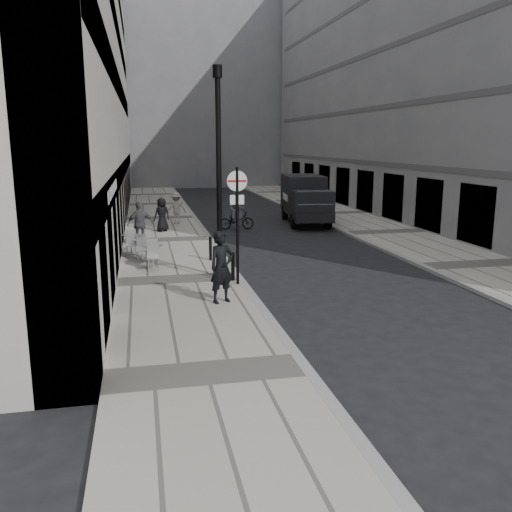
{
  "coord_description": "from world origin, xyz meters",
  "views": [
    {
      "loc": [
        -3.12,
        -7.28,
        4.58
      ],
      "look_at": [
        0.01,
        7.48,
        1.4
      ],
      "focal_mm": 38.0,
      "sensor_mm": 36.0,
      "label": 1
    }
  ],
  "objects_px": {
    "cyclist": "(236,215)",
    "walking_man": "(222,267)",
    "panel_van": "(305,197)",
    "sign_post": "(237,210)",
    "lamppost": "(219,163)"
  },
  "relations": [
    {
      "from": "sign_post",
      "to": "panel_van",
      "type": "distance_m",
      "value": 14.48
    },
    {
      "from": "cyclist",
      "to": "walking_man",
      "type": "bearing_deg",
      "value": -101.15
    },
    {
      "from": "walking_man",
      "to": "panel_van",
      "type": "bearing_deg",
      "value": 40.73
    },
    {
      "from": "sign_post",
      "to": "panel_van",
      "type": "relative_size",
      "value": 0.62
    },
    {
      "from": "walking_man",
      "to": "lamppost",
      "type": "bearing_deg",
      "value": 58.54
    },
    {
      "from": "sign_post",
      "to": "lamppost",
      "type": "bearing_deg",
      "value": 109.28
    },
    {
      "from": "panel_van",
      "to": "cyclist",
      "type": "height_order",
      "value": "panel_van"
    },
    {
      "from": "lamppost",
      "to": "sign_post",
      "type": "bearing_deg",
      "value": -70.78
    },
    {
      "from": "cyclist",
      "to": "panel_van",
      "type": "bearing_deg",
      "value": 18.54
    },
    {
      "from": "lamppost",
      "to": "panel_van",
      "type": "distance_m",
      "value": 13.82
    },
    {
      "from": "sign_post",
      "to": "lamppost",
      "type": "distance_m",
      "value": 1.88
    },
    {
      "from": "sign_post",
      "to": "cyclist",
      "type": "distance_m",
      "value": 11.96
    },
    {
      "from": "panel_van",
      "to": "walking_man",
      "type": "bearing_deg",
      "value": -107.93
    },
    {
      "from": "sign_post",
      "to": "panel_van",
      "type": "bearing_deg",
      "value": 64.53
    },
    {
      "from": "walking_man",
      "to": "panel_van",
      "type": "relative_size",
      "value": 0.34
    }
  ]
}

